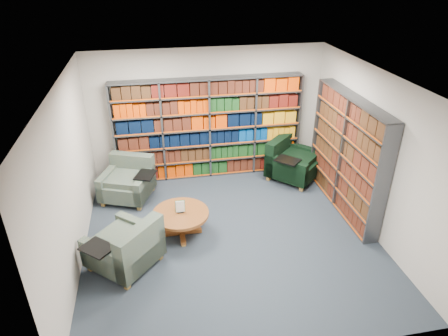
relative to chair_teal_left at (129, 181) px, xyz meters
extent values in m
cube|color=#1A222F|center=(1.76, -1.71, -0.34)|extent=(5.00, 5.00, 0.01)
cube|color=white|center=(1.76, -1.71, 2.47)|extent=(5.00, 5.00, 0.01)
cube|color=#B3ABA3|center=(1.76, 0.80, 1.06)|extent=(5.00, 0.01, 2.80)
cube|color=#B3ABA3|center=(1.76, -4.21, 1.06)|extent=(5.00, 0.01, 2.80)
cube|color=#B3ABA3|center=(-0.74, -1.71, 1.06)|extent=(0.01, 5.00, 2.80)
cube|color=#B3ABA3|center=(4.27, -1.71, 1.06)|extent=(0.01, 5.00, 2.80)
cube|color=#47494F|center=(1.76, 0.63, 0.76)|extent=(4.00, 0.28, 2.20)
cube|color=silver|center=(1.76, 0.76, 0.76)|extent=(4.00, 0.02, 2.20)
cube|color=#D84C0A|center=(1.76, 0.50, 0.76)|extent=(4.00, 0.01, 2.20)
cube|color=#4E100A|center=(1.76, 0.63, -0.16)|extent=(3.88, 0.21, 0.29)
cube|color=#4E100A|center=(1.76, 0.63, 0.21)|extent=(3.88, 0.21, 0.29)
cube|color=#3E170D|center=(1.76, 0.63, 0.58)|extent=(3.88, 0.21, 0.29)
cube|color=black|center=(1.76, 0.63, 0.94)|extent=(3.88, 0.21, 0.29)
cube|color=#DB3500|center=(1.76, 0.63, 1.31)|extent=(3.88, 0.21, 0.29)
cube|color=#361E0E|center=(1.76, 0.63, 1.68)|extent=(3.88, 0.21, 0.29)
cube|color=#47494F|center=(4.10, -1.11, 0.76)|extent=(0.28, 2.50, 2.20)
cube|color=silver|center=(4.23, -1.11, 0.76)|extent=(0.02, 2.50, 2.20)
cube|color=#D84C0A|center=(3.97, -1.11, 0.76)|extent=(0.02, 2.50, 2.20)
cube|color=#361E0E|center=(4.10, -1.11, -0.16)|extent=(0.21, 2.38, 0.29)
cube|color=#3E170D|center=(4.10, -1.11, 0.21)|extent=(0.21, 2.38, 0.29)
cube|color=#361E0E|center=(4.10, -1.11, 0.58)|extent=(0.21, 2.38, 0.29)
cube|color=#361E0E|center=(4.10, -1.11, 0.94)|extent=(0.21, 2.38, 0.29)
cube|color=#361E0E|center=(4.10, -1.11, 1.31)|extent=(0.21, 2.38, 0.29)
cube|color=#3E170D|center=(4.10, -1.11, 1.68)|extent=(0.21, 2.38, 0.29)
cube|color=#0E2639|center=(-0.04, -0.08, -0.07)|extent=(1.18, 1.18, 0.32)
cube|color=#0E2639|center=(0.09, 0.25, 0.13)|extent=(0.92, 0.52, 0.73)
cube|color=#0E2639|center=(-0.39, 0.06, 0.01)|extent=(0.46, 0.90, 0.49)
cube|color=#0E2639|center=(0.32, -0.22, 0.01)|extent=(0.46, 0.90, 0.49)
cube|color=black|center=(0.35, -0.29, 0.27)|extent=(0.48, 0.54, 0.03)
cube|color=olive|center=(-0.52, -0.29, -0.28)|extent=(0.09, 0.09, 0.10)
cube|color=olive|center=(0.18, -0.57, -0.28)|extent=(0.09, 0.09, 0.10)
cube|color=olive|center=(-0.25, 0.40, -0.28)|extent=(0.09, 0.09, 0.10)
cube|color=olive|center=(0.45, 0.13, -0.28)|extent=(0.09, 0.09, 0.10)
cube|color=black|center=(3.56, 0.09, -0.05)|extent=(1.37, 1.37, 0.35)
cube|color=black|center=(3.30, 0.36, 0.16)|extent=(0.85, 0.83, 0.78)
cube|color=black|center=(3.27, -0.20, 0.03)|extent=(0.79, 0.80, 0.52)
cube|color=black|center=(3.86, 0.38, 0.03)|extent=(0.79, 0.80, 0.52)
cube|color=black|center=(3.27, -0.27, 0.31)|extent=(0.59, 0.60, 0.03)
cube|color=olive|center=(3.56, -0.47, -0.28)|extent=(0.11, 0.11, 0.11)
cube|color=olive|center=(4.13, 0.08, -0.28)|extent=(0.11, 0.11, 0.11)
cube|color=olive|center=(3.00, 0.10, -0.28)|extent=(0.11, 0.11, 0.11)
cube|color=olive|center=(3.57, 0.66, -0.28)|extent=(0.11, 0.11, 0.11)
cube|color=#0E2639|center=(-0.04, -2.12, -0.06)|extent=(1.32, 1.32, 0.33)
cube|color=#0E2639|center=(0.24, -2.36, 0.14)|extent=(0.78, 0.84, 0.75)
cube|color=#0E2639|center=(0.23, -1.83, 0.02)|extent=(0.80, 0.73, 0.50)
cube|color=#0E2639|center=(-0.30, -2.42, 0.02)|extent=(0.80, 0.73, 0.50)
cube|color=black|center=(-0.37, -2.42, 0.29)|extent=(0.58, 0.57, 0.03)
cube|color=olive|center=(-0.07, -1.58, -0.28)|extent=(0.10, 0.10, 0.10)
cube|color=olive|center=(-0.58, -2.15, -0.28)|extent=(0.10, 0.10, 0.10)
cube|color=olive|center=(0.51, -2.09, -0.28)|extent=(0.10, 0.10, 0.10)
cube|color=olive|center=(0.00, -2.67, -0.28)|extent=(0.10, 0.10, 0.10)
cylinder|color=brown|center=(0.92, -1.50, 0.10)|extent=(0.99, 0.99, 0.05)
cylinder|color=brown|center=(0.92, -1.50, -0.12)|extent=(0.13, 0.13, 0.39)
cube|color=brown|center=(0.92, -1.50, -0.29)|extent=(0.71, 0.09, 0.07)
cube|color=brown|center=(0.92, -1.50, -0.29)|extent=(0.09, 0.71, 0.07)
cube|color=black|center=(0.92, -1.50, 0.14)|extent=(0.11, 0.05, 0.01)
cube|color=white|center=(0.92, -1.50, 0.25)|extent=(0.15, 0.01, 0.22)
cube|color=#145926|center=(0.92, -1.49, 0.25)|extent=(0.17, 0.00, 0.24)
camera|label=1|loc=(0.59, -7.29, 4.06)|focal=32.00mm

